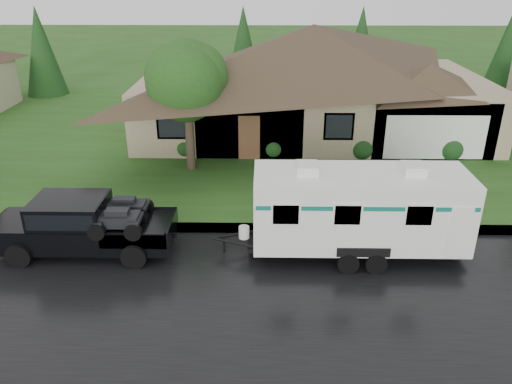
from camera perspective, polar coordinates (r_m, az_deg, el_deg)
ground at (r=15.69m, az=2.83°, el=-8.33°), size 140.00×140.00×0.00m
road at (r=14.04m, az=3.06°, el=-12.72°), size 140.00×8.00×0.01m
curb at (r=17.59m, az=2.63°, el=-4.16°), size 140.00×0.50×0.15m
lawn at (r=29.43m, az=2.01°, el=7.77°), size 140.00×26.00×0.15m
house_main at (r=27.62m, az=7.07°, el=14.01°), size 19.44×10.80×6.90m
tree_left_green at (r=21.64m, az=-7.93°, el=12.35°), size 3.40×3.40×5.62m
shrub_row at (r=23.95m, az=7.04°, el=5.12°), size 13.60×1.00×1.00m
pickup_truck at (r=16.84m, az=-19.42°, el=-3.46°), size 5.60×2.13×1.87m
travel_trailer at (r=15.79m, az=11.74°, el=-1.78°), size 6.91×2.43×3.10m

